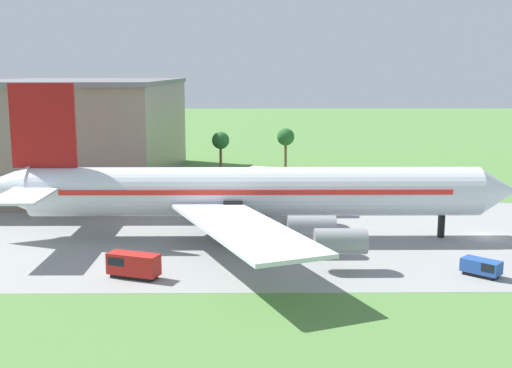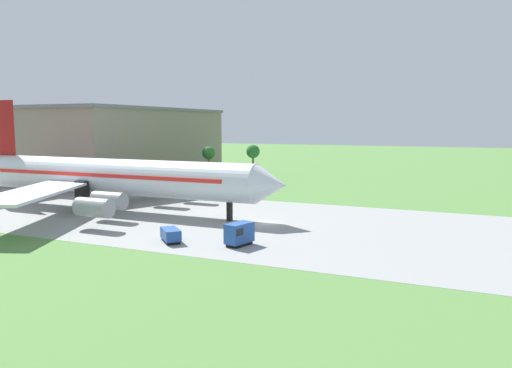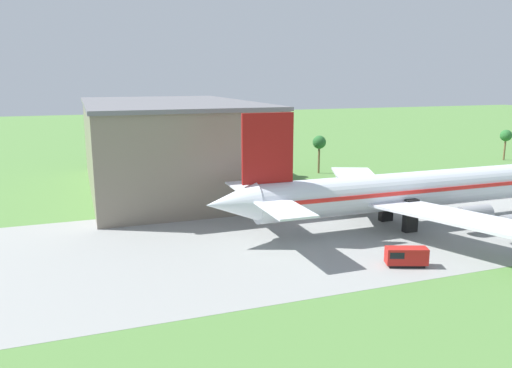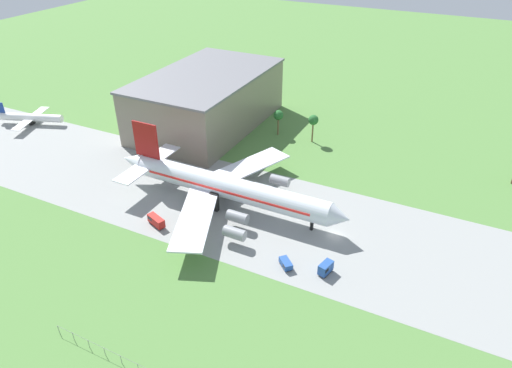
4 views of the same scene
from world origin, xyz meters
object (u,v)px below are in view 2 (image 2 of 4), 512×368
object	(u,v)px
fuel_truck	(171,235)
terminal_building	(119,143)
jet_airliner	(102,176)
catering_van	(239,234)

from	to	relation	value
fuel_truck	terminal_building	world-z (taller)	terminal_building
jet_airliner	catering_van	distance (m)	37.85
fuel_truck	terminal_building	xyz separation A→B (m)	(-59.14, 62.15, 9.13)
fuel_truck	catering_van	xyz separation A→B (m)	(9.01, 2.08, 0.57)
jet_airliner	fuel_truck	distance (m)	30.96
catering_van	terminal_building	world-z (taller)	terminal_building
terminal_building	fuel_truck	bearing A→B (deg)	-46.42
terminal_building	jet_airliner	bearing A→B (deg)	-53.76
jet_airliner	catering_van	size ratio (longest dim) A/B	16.87
catering_van	terminal_building	size ratio (longest dim) A/B	0.07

